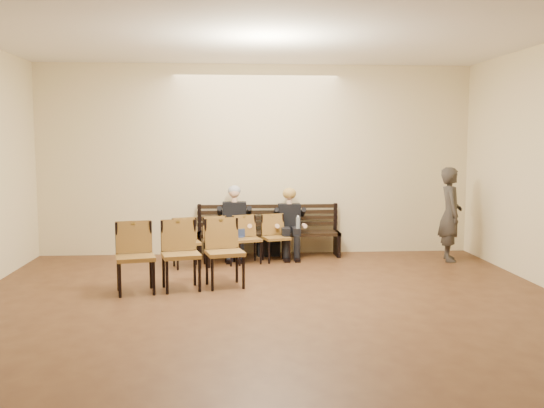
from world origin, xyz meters
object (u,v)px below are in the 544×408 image
at_px(seated_woman, 290,226).
at_px(passerby, 451,207).
at_px(bag, 268,247).
at_px(chair_row_back, 181,255).
at_px(water_bottle, 298,229).
at_px(chair_row_front, 233,240).
at_px(laptop, 236,228).
at_px(bench, 269,244).
at_px(seated_man, 234,223).

distance_m(seated_woman, passerby, 2.85).
xyz_separation_m(bag, chair_row_back, (-1.39, -2.48, 0.35)).
xyz_separation_m(water_bottle, chair_row_back, (-1.89, -1.96, -0.07)).
xyz_separation_m(seated_woman, water_bottle, (0.11, -0.30, -0.00)).
height_order(passerby, chair_row_front, passerby).
height_order(seated_woman, laptop, seated_woman).
xyz_separation_m(seated_woman, laptop, (-0.98, -0.15, 0.00)).
bearing_deg(bag, chair_row_back, -119.33).
bearing_deg(water_bottle, bag, 133.64).
distance_m(seated_woman, chair_row_back, 2.88).
bearing_deg(chair_row_front, passerby, -14.38).
xyz_separation_m(bench, chair_row_back, (-1.40, -2.38, 0.27)).
bearing_deg(water_bottle, chair_row_front, -168.54).
bearing_deg(bag, chair_row_front, -131.23).
bearing_deg(laptop, bag, 36.68).
bearing_deg(bag, passerby, -12.49).
height_order(chair_row_front, chair_row_back, chair_row_back).
bearing_deg(chair_row_back, seated_woman, 39.18).
height_order(bench, chair_row_front, chair_row_front).
height_order(seated_woman, water_bottle, seated_woman).
relative_size(bench, passerby, 1.37).
bearing_deg(seated_woman, bench, 162.29).
bearing_deg(laptop, seated_man, 101.72).
bearing_deg(chair_row_back, water_bottle, 33.44).
bearing_deg(chair_row_back, chair_row_front, 54.23).
height_order(seated_man, water_bottle, seated_man).
xyz_separation_m(seated_woman, chair_row_back, (-1.77, -2.26, -0.07)).
distance_m(bench, chair_row_front, 0.95).
height_order(bench, passerby, passerby).
bearing_deg(seated_man, laptop, -83.00).
relative_size(water_bottle, chair_row_front, 0.12).
relative_size(seated_man, bag, 3.09).
distance_m(water_bottle, bag, 0.83).
relative_size(laptop, chair_row_front, 0.16).
xyz_separation_m(water_bottle, passerby, (2.67, -0.18, 0.38)).
relative_size(seated_woman, water_bottle, 4.85).
relative_size(bench, chair_row_front, 1.29).
relative_size(seated_man, chair_row_front, 0.63).
bearing_deg(bench, water_bottle, -40.43).
xyz_separation_m(seated_man, bag, (0.62, 0.22, -0.48)).
bearing_deg(water_bottle, chair_row_back, -133.84).
distance_m(seated_man, laptop, 0.17).
bearing_deg(chair_row_back, bench, 46.88).
bearing_deg(bag, seated_man, -160.40).
distance_m(bench, chair_row_back, 2.78).
bearing_deg(water_bottle, laptop, 172.52).
relative_size(laptop, chair_row_back, 0.19).
height_order(bench, seated_woman, seated_woman).
xyz_separation_m(bench, chair_row_front, (-0.66, -0.65, 0.19)).
relative_size(bag, chair_row_front, 0.20).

